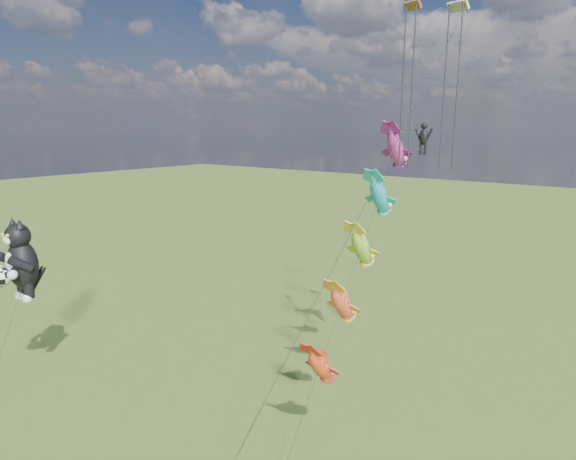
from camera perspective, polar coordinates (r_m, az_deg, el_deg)
The scene contains 4 objects.
ground at distance 37.22m, azimuth -24.36°, elevation -17.25°, with size 300.00×300.00×0.00m, color #294310.
cat_kite_rig at distance 36.53m, azimuth -29.29°, elevation -3.12°, with size 2.59×4.19×11.77m.
fish_windsock_rig at distance 27.66m, azimuth 8.69°, elevation -2.13°, with size 1.56×15.95×19.30m.
parafoil_rig at distance 29.03m, azimuth 15.68°, elevation 12.74°, with size 4.97×17.16×24.54m.
Camera 1 is at (29.56, -14.30, 17.54)m, focal length 30.00 mm.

